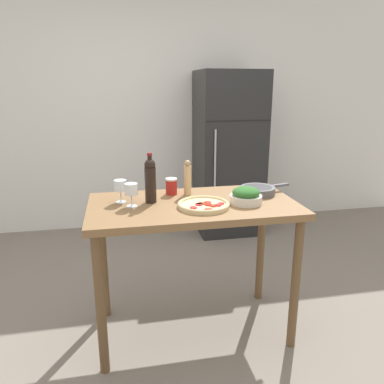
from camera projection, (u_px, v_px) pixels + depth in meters
ground_plane at (193, 328)px, 2.59m from camera, size 14.00×14.00×0.00m
wall_back at (155, 115)px, 4.27m from camera, size 6.40×0.06×2.60m
refrigerator at (228, 154)px, 4.17m from camera, size 0.69×0.68×1.78m
prep_counter at (193, 221)px, 2.37m from camera, size 1.29×0.70×0.92m
wine_bottle at (150, 180)px, 2.31m from camera, size 0.07×0.07×0.31m
wine_glass_near at (131, 190)px, 2.24m from camera, size 0.08×0.08×0.14m
wine_glass_far at (120, 187)px, 2.32m from camera, size 0.08×0.08×0.14m
pepper_mill at (187, 178)px, 2.48m from camera, size 0.05×0.05×0.24m
salad_bowl at (246, 196)px, 2.32m from camera, size 0.20×0.20×0.11m
homemade_pizza at (204, 205)px, 2.25m from camera, size 0.31×0.31×0.03m
salt_canister at (171, 186)px, 2.51m from camera, size 0.08×0.08×0.11m
cast_iron_skillet at (258, 190)px, 2.52m from camera, size 0.37×0.23×0.05m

